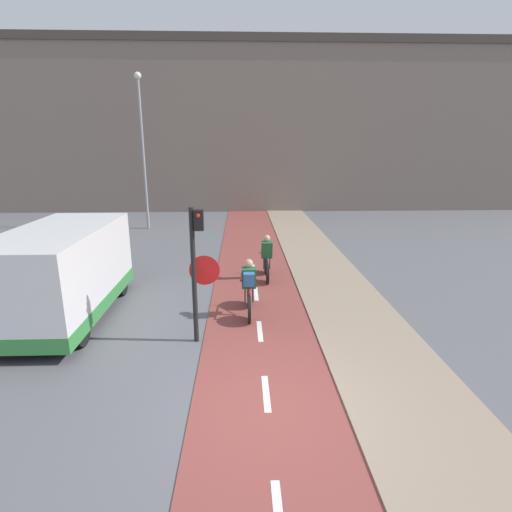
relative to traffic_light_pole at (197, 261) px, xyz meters
The scene contains 9 objects.
ground_plane 3.51m from the traffic_light_pole, 61.92° to the right, with size 120.00×120.00×0.00m, color #5B5B60.
bike_lane 3.50m from the traffic_light_pole, 61.89° to the right, with size 2.63×60.00×0.02m.
sidewalk_strip 5.05m from the traffic_light_pole, 33.64° to the right, with size 2.40×60.00×0.05m.
building_row_background 21.45m from the traffic_light_pole, 86.24° to the left, with size 60.00×5.20×10.98m.
traffic_light_pole is the anchor object (origin of this frame).
street_lamp_far 13.98m from the traffic_light_pole, 107.30° to the left, with size 0.36×0.36×7.82m.
cyclist_near 2.17m from the traffic_light_pole, 50.86° to the left, with size 0.46×1.73×1.53m.
cyclist_far 4.86m from the traffic_light_pole, 67.61° to the left, with size 0.46×1.71×1.52m.
van 3.95m from the traffic_light_pole, 158.01° to the left, with size 2.16×4.88×2.35m.
Camera 1 is at (-0.41, -5.76, 4.33)m, focal length 28.00 mm.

